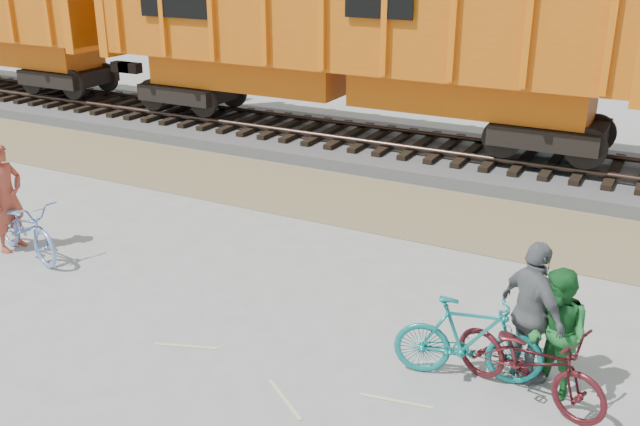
# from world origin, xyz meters

# --- Properties ---
(ground) EXTENTS (120.00, 120.00, 0.00)m
(ground) POSITION_xyz_m (0.00, 0.00, 0.00)
(ground) COLOR #9E9E99
(ground) RESTS_ON ground
(gravel_strip) EXTENTS (120.00, 3.00, 0.02)m
(gravel_strip) POSITION_xyz_m (0.00, 5.50, 0.01)
(gravel_strip) COLOR #877854
(gravel_strip) RESTS_ON ground
(ballast_bed) EXTENTS (120.00, 4.00, 0.30)m
(ballast_bed) POSITION_xyz_m (0.00, 9.00, 0.15)
(ballast_bed) COLOR slate
(ballast_bed) RESTS_ON ground
(track) EXTENTS (120.00, 2.60, 0.24)m
(track) POSITION_xyz_m (0.00, 9.00, 0.47)
(track) COLOR black
(track) RESTS_ON ballast_bed
(hopper_car_center) EXTENTS (14.00, 3.13, 4.65)m
(hopper_car_center) POSITION_xyz_m (-3.26, 9.00, 3.01)
(hopper_car_center) COLOR black
(hopper_car_center) RESTS_ON track
(bicycle_blue) EXTENTS (2.14, 1.20, 1.07)m
(bicycle_blue) POSITION_xyz_m (-5.26, 0.29, 0.53)
(bicycle_blue) COLOR #799ED7
(bicycle_blue) RESTS_ON ground
(bicycle_teal) EXTENTS (1.92, 0.97, 1.11)m
(bicycle_teal) POSITION_xyz_m (2.59, 0.26, 0.55)
(bicycle_teal) COLOR #14807D
(bicycle_teal) RESTS_ON ground
(bicycle_maroon) EXTENTS (2.09, 1.26, 1.04)m
(bicycle_maroon) POSITION_xyz_m (3.35, 0.20, 0.52)
(bicycle_maroon) COLOR #491318
(bicycle_maroon) RESTS_ON ground
(person_solo) EXTENTS (0.52, 0.75, 1.95)m
(person_solo) POSITION_xyz_m (-5.76, 0.39, 0.97)
(person_solo) COLOR #AF442F
(person_solo) RESTS_ON ground
(person_man) EXTENTS (1.00, 0.97, 1.63)m
(person_man) POSITION_xyz_m (3.59, 0.46, 0.81)
(person_man) COLOR #1C6629
(person_man) RESTS_ON ground
(person_woman) EXTENTS (1.13, 1.04, 1.86)m
(person_woman) POSITION_xyz_m (3.25, 0.60, 0.93)
(person_woman) COLOR slate
(person_woman) RESTS_ON ground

